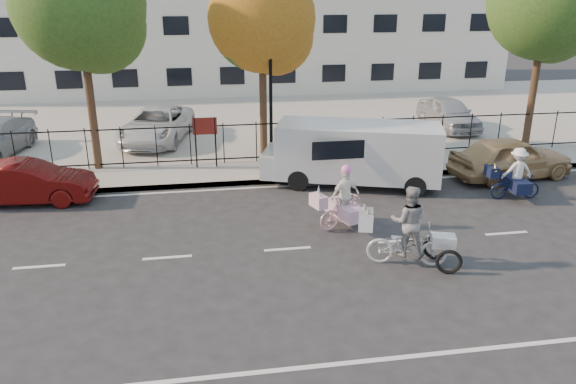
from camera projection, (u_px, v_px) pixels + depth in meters
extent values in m
plane|color=#333334|center=(288.00, 249.00, 14.26)|extent=(120.00, 120.00, 0.00)
cube|color=#A8A399|center=(264.00, 182.00, 18.91)|extent=(60.00, 0.10, 0.15)
cube|color=#A8A399|center=(260.00, 172.00, 19.88)|extent=(60.00, 2.20, 0.15)
cube|color=#A8A399|center=(240.00, 117.00, 28.12)|extent=(60.00, 15.60, 0.15)
cube|color=silver|center=(226.00, 39.00, 36.36)|extent=(34.00, 10.00, 6.00)
cylinder|color=black|center=(271.00, 110.00, 19.88)|extent=(0.12, 0.12, 4.00)
sphere|color=white|center=(270.00, 48.00, 19.14)|extent=(0.36, 0.36, 0.36)
cylinder|color=black|center=(196.00, 143.00, 19.86)|extent=(0.06, 0.06, 1.80)
cylinder|color=black|center=(216.00, 142.00, 19.96)|extent=(0.06, 0.06, 1.80)
cube|color=#59140F|center=(205.00, 126.00, 19.70)|extent=(0.85, 0.04, 0.60)
imported|color=silver|center=(407.00, 245.00, 13.33)|extent=(2.01, 1.18, 1.00)
imported|color=silver|center=(409.00, 221.00, 13.11)|extent=(1.00, 0.87, 1.74)
cube|color=silver|center=(366.00, 220.00, 13.23)|extent=(0.49, 0.68, 0.40)
cone|color=silver|center=(365.00, 207.00, 13.26)|extent=(0.16, 0.16, 0.20)
cone|color=silver|center=(368.00, 211.00, 13.02)|extent=(0.16, 0.16, 0.20)
torus|color=black|center=(449.00, 262.00, 12.93)|extent=(0.62, 0.26, 0.62)
torus|color=black|center=(435.00, 247.00, 13.65)|extent=(0.62, 0.26, 0.62)
cube|color=white|center=(443.00, 241.00, 13.17)|extent=(0.64, 0.53, 0.28)
imported|color=beige|center=(345.00, 212.00, 15.37)|extent=(1.63, 0.94, 0.95)
imported|color=white|center=(345.00, 195.00, 15.20)|extent=(0.94, 0.63, 1.49)
cube|color=#DCA7C0|center=(318.00, 201.00, 14.82)|extent=(0.44, 0.58, 0.34)
cone|color=silver|center=(319.00, 190.00, 14.72)|extent=(0.11, 0.11, 0.30)
cube|color=#DCA7C0|center=(345.00, 210.00, 15.35)|extent=(0.90, 1.33, 0.38)
sphere|color=pink|center=(346.00, 170.00, 14.95)|extent=(0.26, 0.26, 0.26)
imported|color=#101837|center=(515.00, 186.00, 17.49)|extent=(1.61, 0.67, 0.83)
imported|color=white|center=(517.00, 171.00, 17.31)|extent=(0.97, 0.61, 1.45)
cube|color=black|center=(492.00, 171.00, 17.25)|extent=(0.31, 0.52, 0.33)
cone|color=yellow|center=(490.00, 164.00, 17.34)|extent=(0.11, 0.22, 0.30)
cone|color=yellow|center=(495.00, 167.00, 17.03)|extent=(0.11, 0.22, 0.30)
cube|color=black|center=(516.00, 183.00, 17.46)|extent=(0.59, 1.23, 0.37)
cube|color=white|center=(358.00, 151.00, 18.48)|extent=(5.64, 3.51, 1.76)
cube|color=white|center=(271.00, 169.00, 18.21)|extent=(1.06, 1.97, 0.78)
cylinder|color=black|center=(307.00, 186.00, 17.69)|extent=(0.73, 0.46, 0.69)
cylinder|color=black|center=(298.00, 170.00, 19.29)|extent=(0.73, 0.46, 0.69)
cylinder|color=black|center=(420.00, 180.00, 18.25)|extent=(0.73, 0.46, 0.69)
cylinder|color=black|center=(401.00, 164.00, 19.84)|extent=(0.73, 0.46, 0.69)
imported|color=#550B09|center=(28.00, 183.00, 17.10)|extent=(4.00, 1.62, 1.29)
imported|color=tan|center=(511.00, 158.00, 19.28)|extent=(4.49, 2.35, 1.46)
imported|color=silver|center=(157.00, 125.00, 23.33)|extent=(3.31, 5.38, 1.39)
imported|color=#B2B4BA|center=(448.00, 113.00, 25.35)|extent=(1.75, 4.18, 1.41)
cylinder|color=#442D1D|center=(91.00, 102.00, 19.29)|extent=(0.28, 0.28, 5.02)
sphere|color=#385B1E|center=(79.00, 4.00, 18.17)|extent=(4.31, 4.31, 4.31)
sphere|color=#385B1E|center=(98.00, 26.00, 18.68)|extent=(3.16, 3.16, 3.16)
cylinder|color=#442D1D|center=(263.00, 99.00, 21.12)|extent=(0.28, 0.28, 4.54)
sphere|color=#9F6219|center=(262.00, 18.00, 20.11)|extent=(3.89, 3.89, 3.89)
sphere|color=#9F6219|center=(275.00, 36.00, 20.59)|extent=(2.85, 2.85, 2.85)
cylinder|color=#442D1D|center=(533.00, 89.00, 21.77)|extent=(0.28, 0.28, 5.03)
sphere|color=#385B1E|center=(547.00, 1.00, 20.65)|extent=(4.31, 4.31, 4.31)
sphere|color=#385B1E|center=(553.00, 21.00, 21.16)|extent=(3.16, 3.16, 3.16)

